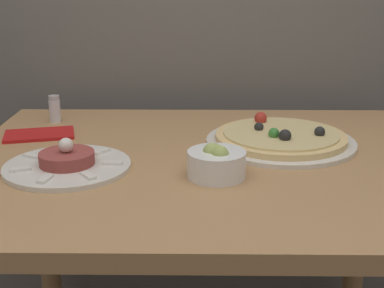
% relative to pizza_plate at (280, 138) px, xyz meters
% --- Properties ---
extents(dining_table, '(1.06, 0.84, 0.79)m').
position_rel_pizza_plate_xyz_m(dining_table, '(-0.18, -0.10, -0.13)').
color(dining_table, '#AD7F51').
rests_on(dining_table, ground_plane).
extents(pizza_plate, '(0.35, 0.35, 0.05)m').
position_rel_pizza_plate_xyz_m(pizza_plate, '(0.00, 0.00, 0.00)').
color(pizza_plate, silver).
rests_on(pizza_plate, dining_table).
extents(tartare_plate, '(0.26, 0.26, 0.07)m').
position_rel_pizza_plate_xyz_m(tartare_plate, '(-0.46, -0.17, -0.00)').
color(tartare_plate, silver).
rests_on(tartare_plate, dining_table).
extents(small_bowl, '(0.11, 0.11, 0.07)m').
position_rel_pizza_plate_xyz_m(small_bowl, '(-0.16, -0.21, 0.02)').
color(small_bowl, white).
rests_on(small_bowl, dining_table).
extents(napkin, '(0.18, 0.14, 0.01)m').
position_rel_pizza_plate_xyz_m(napkin, '(-0.58, 0.05, -0.01)').
color(napkin, red).
rests_on(napkin, dining_table).
extents(salt_shaker, '(0.03, 0.03, 0.07)m').
position_rel_pizza_plate_xyz_m(salt_shaker, '(-0.58, 0.19, 0.02)').
color(salt_shaker, silver).
rests_on(salt_shaker, dining_table).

